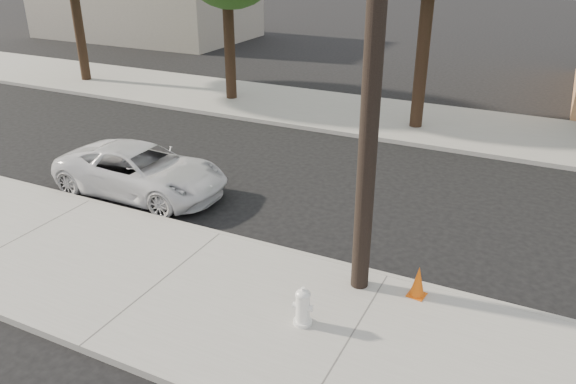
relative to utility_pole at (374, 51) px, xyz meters
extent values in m
plane|color=black|center=(-3.60, 2.70, -4.70)|extent=(120.00, 120.00, 0.00)
cube|color=gray|center=(-3.60, -1.60, -4.62)|extent=(90.00, 4.40, 0.15)
cube|color=gray|center=(-3.60, 11.20, -4.62)|extent=(90.00, 5.00, 0.15)
cube|color=#9E9B93|center=(-3.60, 0.60, -4.62)|extent=(90.00, 0.12, 0.16)
cylinder|color=black|center=(0.00, 0.00, -0.05)|extent=(0.34, 0.34, 9.00)
cylinder|color=black|center=(-17.60, 10.70, -2.30)|extent=(0.44, 0.44, 4.50)
cylinder|color=black|center=(-9.60, 10.90, -2.42)|extent=(0.44, 0.44, 4.25)
cylinder|color=black|center=(-1.60, 10.50, -2.17)|extent=(0.44, 0.44, 4.75)
imported|color=silver|center=(-6.85, 1.80, -4.04)|extent=(4.79, 2.25, 1.33)
cylinder|color=white|center=(-0.49, -1.59, -4.52)|extent=(0.34, 0.34, 0.06)
cylinder|color=white|center=(-0.49, -1.59, -4.26)|extent=(0.26, 0.26, 0.58)
ellipsoid|color=white|center=(-0.49, -1.59, -3.94)|extent=(0.28, 0.28, 0.19)
cylinder|color=white|center=(-0.49, -1.59, -4.20)|extent=(0.37, 0.16, 0.12)
cylinder|color=white|center=(-0.49, -1.59, -4.20)|extent=(0.17, 0.21, 0.15)
cube|color=#DB570B|center=(1.11, 0.15, -4.54)|extent=(0.36, 0.36, 0.02)
cone|color=#DB570B|center=(1.11, 0.15, -4.23)|extent=(0.32, 0.32, 0.63)
camera|label=1|loc=(2.84, -8.95, 1.72)|focal=35.00mm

